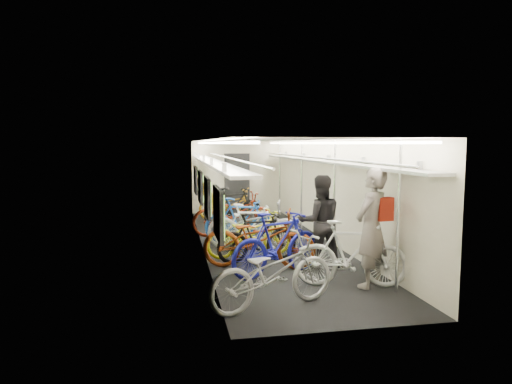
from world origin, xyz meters
name	(u,v)px	position (x,y,z in m)	size (l,w,h in m)	color
train_car_shell	(247,171)	(-0.36, 0.71, 1.66)	(10.00, 10.00, 10.00)	black
bicycle_0	(273,272)	(-0.78, -4.07, 0.52)	(0.69, 1.99, 1.04)	#A7A7AB
bicycle_1	(278,243)	(-0.34, -2.50, 0.57)	(0.54, 1.91, 1.15)	#191B97
bicycle_2	(259,239)	(-0.58, -1.97, 0.56)	(0.74, 2.12, 1.11)	maroon
bicycle_3	(257,237)	(-0.52, -1.54, 0.50)	(0.47, 1.65, 0.99)	black
bicycle_4	(250,234)	(-0.61, -1.10, 0.48)	(0.64, 1.83, 0.96)	yellow
bicycle_5	(250,226)	(-0.48, -0.40, 0.51)	(0.47, 1.68, 1.01)	white
bicycle_6	(254,225)	(-0.40, -0.44, 0.54)	(0.72, 2.07, 1.09)	#B4B2B7
bicycle_7	(241,221)	(-0.59, 0.14, 0.54)	(0.51, 1.79, 1.07)	#1C50AD
bicycle_8	(233,214)	(-0.65, 1.19, 0.55)	(0.73, 2.10, 1.10)	maroon
bicycle_9	(233,206)	(-0.44, 2.58, 0.55)	(0.51, 1.82, 1.10)	black
bicycle_10	(229,205)	(-0.47, 3.24, 0.51)	(0.67, 1.93, 1.01)	#BA7C11
bicycle_11	(351,254)	(0.67, -3.36, 0.55)	(0.52, 1.83, 1.10)	silver
passenger_near	(371,228)	(1.00, -3.39, 0.97)	(0.71, 0.47, 1.94)	gray
passenger_mid	(320,221)	(0.56, -2.10, 0.87)	(0.85, 0.66, 1.75)	black
backpack	(385,209)	(1.20, -3.44, 1.28)	(0.26, 0.14, 0.38)	#AE2111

